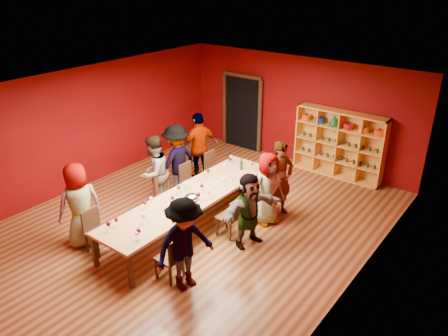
{
  "coord_description": "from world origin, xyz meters",
  "views": [
    {
      "loc": [
        5.49,
        -6.03,
        5.14
      ],
      "look_at": [
        0.24,
        0.83,
        1.15
      ],
      "focal_mm": 35.0,
      "sensor_mm": 36.0,
      "label": 1
    }
  ],
  "objects_px": {
    "chair_person_right_2": "(232,215)",
    "person_right_3": "(267,189)",
    "chair_person_left_4": "(213,166)",
    "chair_person_right_4": "(268,190)",
    "chair_person_right_3": "(257,198)",
    "person_left_2": "(154,173)",
    "shelving_unit": "(340,141)",
    "person_left_0": "(79,205)",
    "chair_person_left_3": "(189,179)",
    "person_left_4": "(200,147)",
    "person_right_2": "(249,210)",
    "person_right_4": "(281,179)",
    "chair_person_right_0": "(173,256)",
    "chair_person_left_0": "(95,229)",
    "tasting_table": "(191,197)",
    "wine_bottle": "(241,165)",
    "person_right_0": "(185,245)",
    "chair_person_left_2": "(165,192)",
    "person_left_3": "(177,160)",
    "spittoon_bowl": "(191,197)"
  },
  "relations": [
    {
      "from": "chair_person_right_4",
      "to": "chair_person_left_4",
      "type": "bearing_deg",
      "value": 171.65
    },
    {
      "from": "chair_person_left_3",
      "to": "chair_person_right_2",
      "type": "xyz_separation_m",
      "value": [
        1.82,
        -0.73,
        0.0
      ]
    },
    {
      "from": "person_left_4",
      "to": "chair_person_left_2",
      "type": "bearing_deg",
      "value": 30.92
    },
    {
      "from": "person_left_0",
      "to": "wine_bottle",
      "type": "distance_m",
      "value": 3.79
    },
    {
      "from": "chair_person_right_2",
      "to": "person_right_3",
      "type": "distance_m",
      "value": 1.02
    },
    {
      "from": "person_left_0",
      "to": "person_left_4",
      "type": "bearing_deg",
      "value": -163.38
    },
    {
      "from": "tasting_table",
      "to": "person_left_2",
      "type": "relative_size",
      "value": 2.55
    },
    {
      "from": "person_left_0",
      "to": "person_right_3",
      "type": "relative_size",
      "value": 1.08
    },
    {
      "from": "chair_person_left_4",
      "to": "tasting_table",
      "type": "bearing_deg",
      "value": -63.89
    },
    {
      "from": "chair_person_right_3",
      "to": "spittoon_bowl",
      "type": "bearing_deg",
      "value": -120.53
    },
    {
      "from": "spittoon_bowl",
      "to": "wine_bottle",
      "type": "xyz_separation_m",
      "value": [
        -0.06,
        1.86,
        0.04
      ]
    },
    {
      "from": "shelving_unit",
      "to": "person_left_4",
      "type": "bearing_deg",
      "value": -138.1
    },
    {
      "from": "person_right_0",
      "to": "chair_person_left_0",
      "type": "bearing_deg",
      "value": 111.67
    },
    {
      "from": "person_left_0",
      "to": "person_right_0",
      "type": "xyz_separation_m",
      "value": [
        2.55,
        0.27,
        -0.01
      ]
    },
    {
      "from": "chair_person_right_2",
      "to": "person_right_3",
      "type": "relative_size",
      "value": 0.55
    },
    {
      "from": "chair_person_right_0",
      "to": "person_right_4",
      "type": "relative_size",
      "value": 0.51
    },
    {
      "from": "chair_person_right_0",
      "to": "person_right_0",
      "type": "height_order",
      "value": "person_right_0"
    },
    {
      "from": "person_left_2",
      "to": "person_left_3",
      "type": "bearing_deg",
      "value": 174.81
    },
    {
      "from": "chair_person_left_4",
      "to": "chair_person_right_4",
      "type": "bearing_deg",
      "value": -8.35
    },
    {
      "from": "person_left_2",
      "to": "chair_person_right_0",
      "type": "relative_size",
      "value": 1.98
    },
    {
      "from": "chair_person_left_2",
      "to": "person_left_2",
      "type": "xyz_separation_m",
      "value": [
        -0.32,
        0.0,
        0.39
      ]
    },
    {
      "from": "chair_person_left_3",
      "to": "chair_person_right_3",
      "type": "height_order",
      "value": "same"
    },
    {
      "from": "person_right_4",
      "to": "wine_bottle",
      "type": "xyz_separation_m",
      "value": [
        -1.15,
        0.11,
        -0.01
      ]
    },
    {
      "from": "person_left_0",
      "to": "wine_bottle",
      "type": "relative_size",
      "value": 5.99
    },
    {
      "from": "wine_bottle",
      "to": "shelving_unit",
      "type": "bearing_deg",
      "value": 63.38
    },
    {
      "from": "chair_person_left_3",
      "to": "chair_person_right_2",
      "type": "height_order",
      "value": "same"
    },
    {
      "from": "shelving_unit",
      "to": "chair_person_left_3",
      "type": "relative_size",
      "value": 2.7
    },
    {
      "from": "chair_person_right_2",
      "to": "person_right_3",
      "type": "bearing_deg",
      "value": 73.8
    },
    {
      "from": "person_left_2",
      "to": "chair_person_right_3",
      "type": "height_order",
      "value": "person_left_2"
    },
    {
      "from": "shelving_unit",
      "to": "spittoon_bowl",
      "type": "xyz_separation_m",
      "value": [
        -1.25,
        -4.48,
        -0.16
      ]
    },
    {
      "from": "chair_person_right_0",
      "to": "chair_person_right_4",
      "type": "height_order",
      "value": "same"
    },
    {
      "from": "person_right_2",
      "to": "person_left_0",
      "type": "bearing_deg",
      "value": 144.07
    },
    {
      "from": "chair_person_right_4",
      "to": "spittoon_bowl",
      "type": "distance_m",
      "value": 1.94
    },
    {
      "from": "person_left_0",
      "to": "chair_person_right_0",
      "type": "relative_size",
      "value": 1.97
    },
    {
      "from": "chair_person_left_3",
      "to": "chair_person_right_3",
      "type": "xyz_separation_m",
      "value": [
        1.82,
        0.2,
        0.0
      ]
    },
    {
      "from": "chair_person_right_3",
      "to": "person_left_2",
      "type": "bearing_deg",
      "value": -154.64
    },
    {
      "from": "person_right_0",
      "to": "spittoon_bowl",
      "type": "distance_m",
      "value": 1.75
    },
    {
      "from": "person_left_3",
      "to": "person_right_4",
      "type": "relative_size",
      "value": 1.02
    },
    {
      "from": "chair_person_left_4",
      "to": "wine_bottle",
      "type": "bearing_deg",
      "value": -8.9
    },
    {
      "from": "chair_person_left_0",
      "to": "chair_person_right_4",
      "type": "distance_m",
      "value": 3.86
    },
    {
      "from": "chair_person_right_2",
      "to": "chair_person_right_4",
      "type": "bearing_deg",
      "value": 90.0
    },
    {
      "from": "shelving_unit",
      "to": "person_right_2",
      "type": "bearing_deg",
      "value": -90.84
    },
    {
      "from": "chair_person_right_2",
      "to": "chair_person_right_4",
      "type": "height_order",
      "value": "same"
    },
    {
      "from": "shelving_unit",
      "to": "person_left_0",
      "type": "distance_m",
      "value": 6.71
    },
    {
      "from": "person_right_4",
      "to": "person_left_0",
      "type": "bearing_deg",
      "value": 160.1
    },
    {
      "from": "person_left_0",
      "to": "tasting_table",
      "type": "bearing_deg",
      "value": 160.18
    },
    {
      "from": "tasting_table",
      "to": "chair_person_right_2",
      "type": "xyz_separation_m",
      "value": [
        0.91,
        0.2,
        -0.2
      ]
    },
    {
      "from": "chair_person_left_2",
      "to": "wine_bottle",
      "type": "relative_size",
      "value": 3.04
    },
    {
      "from": "chair_person_left_0",
      "to": "person_left_0",
      "type": "distance_m",
      "value": 0.57
    },
    {
      "from": "person_right_4",
      "to": "person_left_2",
      "type": "bearing_deg",
      "value": 137.92
    }
  ]
}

